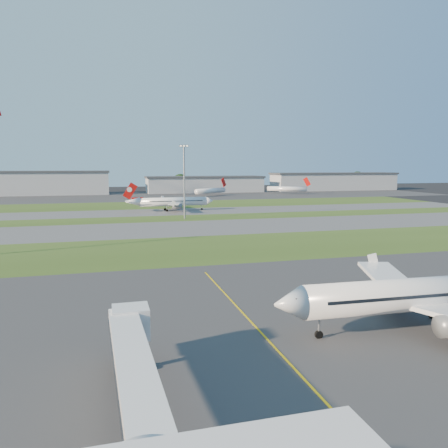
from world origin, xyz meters
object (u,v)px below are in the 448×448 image
object	(u,v)px
airliner_parked	(427,294)
mini_jet_near	(211,191)
airliner_taxiing	(173,202)
light_mast_centre	(184,177)
jet_bridge	(136,387)
mini_jet_far	(287,189)

from	to	relation	value
airliner_parked	mini_jet_near	xyz separation A→B (m)	(26.32, 219.61, -0.79)
airliner_parked	airliner_taxiing	xyz separation A→B (m)	(-8.99, 138.31, -0.31)
mini_jet_near	light_mast_centre	bearing A→B (deg)	-144.57
mini_jet_near	light_mast_centre	distance (m)	115.21
jet_bridge	airliner_taxiing	xyz separation A→B (m)	(24.71, 151.04, -0.25)
jet_bridge	airliner_parked	world-z (taller)	airliner_parked
airliner_parked	airliner_taxiing	bearing A→B (deg)	95.78
airliner_taxiing	light_mast_centre	distance (m)	29.92
jet_bridge	airliner_taxiing	size ratio (longest dim) A/B	0.78
jet_bridge	mini_jet_near	world-z (taller)	mini_jet_near
airliner_parked	mini_jet_near	world-z (taller)	airliner_parked
mini_jet_far	light_mast_centre	distance (m)	147.71
mini_jet_near	light_mast_centre	size ratio (longest dim) A/B	0.93
airliner_taxiing	light_mast_centre	size ratio (longest dim) A/B	1.33
jet_bridge	airliner_parked	xyz separation A→B (m)	(33.70, 12.72, 0.06)
mini_jet_far	airliner_taxiing	bearing A→B (deg)	-103.33
airliner_parked	light_mast_centre	bearing A→B (deg)	96.66
jet_bridge	airliner_parked	bearing A→B (deg)	20.68
airliner_parked	light_mast_centre	xyz separation A→B (m)	(-8.89, 110.51, 10.74)
airliner_parked	light_mast_centre	distance (m)	111.39
jet_bridge	mini_jet_near	xyz separation A→B (m)	(60.02, 232.33, -0.73)
jet_bridge	mini_jet_near	bearing A→B (deg)	75.51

